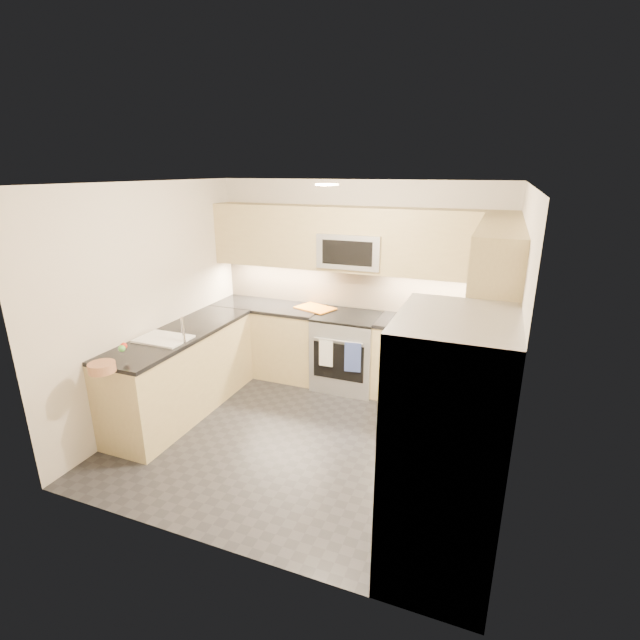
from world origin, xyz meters
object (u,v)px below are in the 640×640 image
at_px(utensil_bowl, 497,326).
at_px(fruit_basket, 102,367).
at_px(microwave, 352,250).
at_px(cutting_board, 315,308).
at_px(gas_range, 347,352).
at_px(refrigerator, 445,450).

distance_m(utensil_bowl, fruit_basket, 3.93).
bearing_deg(utensil_bowl, microwave, 174.70).
xyz_separation_m(microwave, cutting_board, (-0.46, -0.04, -0.75)).
height_order(gas_range, microwave, microwave).
xyz_separation_m(utensil_bowl, fruit_basket, (-3.16, -2.33, -0.03)).
bearing_deg(cutting_board, refrigerator, -52.72).
bearing_deg(refrigerator, fruit_basket, 178.79).
distance_m(microwave, fruit_basket, 2.98).
xyz_separation_m(gas_range, microwave, (0.00, 0.12, 1.24)).
bearing_deg(utensil_bowl, gas_range, 178.91).
height_order(microwave, utensil_bowl, microwave).
bearing_deg(refrigerator, microwave, 119.62).
bearing_deg(gas_range, cutting_board, 169.59).
xyz_separation_m(gas_range, refrigerator, (1.45, -2.43, 0.45)).
xyz_separation_m(refrigerator, utensil_bowl, (0.25, 2.39, 0.12)).
relative_size(utensil_bowl, fruit_basket, 1.16).
relative_size(cutting_board, fruit_basket, 2.01).
distance_m(microwave, refrigerator, 3.04).
xyz_separation_m(gas_range, cutting_board, (-0.46, 0.08, 0.49)).
relative_size(microwave, refrigerator, 0.42).
bearing_deg(gas_range, utensil_bowl, -1.09).
xyz_separation_m(utensil_bowl, cutting_board, (-2.16, 0.12, -0.07)).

